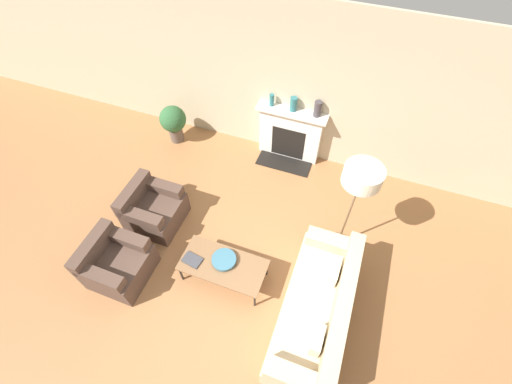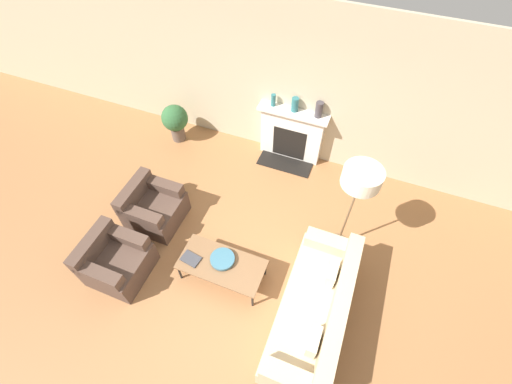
{
  "view_description": "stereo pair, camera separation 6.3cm",
  "coord_description": "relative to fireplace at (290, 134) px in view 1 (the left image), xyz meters",
  "views": [
    {
      "loc": [
        0.87,
        -1.71,
        4.87
      ],
      "look_at": [
        -0.33,
        1.54,
        0.45
      ],
      "focal_mm": 24.0,
      "sensor_mm": 36.0,
      "label": 1
    },
    {
      "loc": [
        0.92,
        -1.69,
        4.87
      ],
      "look_at": [
        -0.33,
        1.54,
        0.45
      ],
      "focal_mm": 24.0,
      "sensor_mm": 36.0,
      "label": 2
    }
  ],
  "objects": [
    {
      "name": "mantel_vase_left",
      "position": [
        -0.39,
        0.01,
        0.66
      ],
      "size": [
        0.08,
        0.08,
        0.23
      ],
      "color": "#28666B",
      "rests_on": "fireplace"
    },
    {
      "name": "floor_lamp",
      "position": [
        1.34,
        -1.64,
        1.01
      ],
      "size": [
        0.51,
        0.51,
        1.78
      ],
      "color": "brown",
      "rests_on": "ground_plane"
    },
    {
      "name": "armchair_far",
      "position": [
        -1.63,
        -2.25,
        -0.22
      ],
      "size": [
        0.81,
        0.82,
        0.75
      ],
      "rotation": [
        0.0,
        0.0,
        1.57
      ],
      "color": "#4C382D",
      "rests_on": "ground_plane"
    },
    {
      "name": "ground_plane",
      "position": [
        0.19,
        -2.98,
        -0.53
      ],
      "size": [
        18.0,
        18.0,
        0.0
      ],
      "primitive_type": "plane",
      "color": "#99663D"
    },
    {
      "name": "fireplace",
      "position": [
        0.0,
        0.0,
        0.0
      ],
      "size": [
        1.27,
        0.59,
        1.08
      ],
      "color": "silver",
      "rests_on": "ground_plane"
    },
    {
      "name": "mantel_vase_center_right",
      "position": [
        0.43,
        0.01,
        0.69
      ],
      "size": [
        0.13,
        0.13,
        0.28
      ],
      "color": "#3D383D",
      "rests_on": "fireplace"
    },
    {
      "name": "book",
      "position": [
        -0.58,
        -2.89,
        -0.12
      ],
      "size": [
        0.29,
        0.22,
        0.02
      ],
      "rotation": [
        0.0,
        0.0,
        -0.15
      ],
      "color": "#38383D",
      "rests_on": "coffee_table"
    },
    {
      "name": "wall_back",
      "position": [
        0.19,
        0.14,
        0.92
      ],
      "size": [
        18.0,
        0.06,
        2.9
      ],
      "color": "#BCAD8E",
      "rests_on": "ground_plane"
    },
    {
      "name": "couch",
      "position": [
        1.28,
        -2.93,
        -0.21
      ],
      "size": [
        0.81,
        2.07,
        0.82
      ],
      "rotation": [
        0.0,
        0.0,
        -1.57
      ],
      "color": "tan",
      "rests_on": "ground_plane"
    },
    {
      "name": "mantel_vase_center_left",
      "position": [
        0.0,
        0.01,
        0.68
      ],
      "size": [
        0.12,
        0.12,
        0.26
      ],
      "color": "#28666B",
      "rests_on": "fireplace"
    },
    {
      "name": "bowl",
      "position": [
        -0.15,
        -2.74,
        -0.09
      ],
      "size": [
        0.35,
        0.35,
        0.07
      ],
      "color": "#38667A",
      "rests_on": "coffee_table"
    },
    {
      "name": "potted_plant",
      "position": [
        -2.25,
        -0.38,
        -0.05
      ],
      "size": [
        0.51,
        0.51,
        0.79
      ],
      "color": "brown",
      "rests_on": "ground_plane"
    },
    {
      "name": "armchair_near",
      "position": [
        -1.63,
        -3.28,
        -0.22
      ],
      "size": [
        0.81,
        0.82,
        0.75
      ],
      "rotation": [
        0.0,
        0.0,
        1.57
      ],
      "color": "#4C382D",
      "rests_on": "ground_plane"
    },
    {
      "name": "coffee_table",
      "position": [
        -0.14,
        -2.8,
        -0.16
      ],
      "size": [
        1.23,
        0.6,
        0.4
      ],
      "color": "brown",
      "rests_on": "ground_plane"
    }
  ]
}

